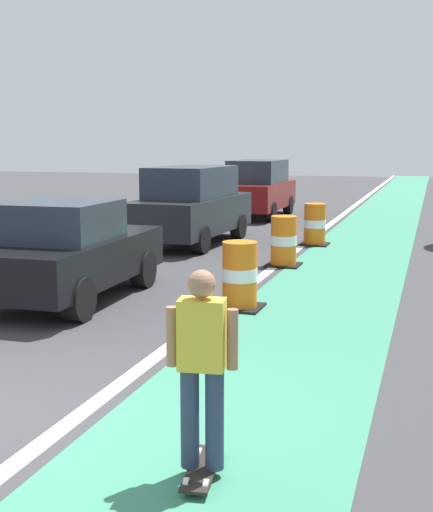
# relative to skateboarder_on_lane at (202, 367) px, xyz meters

# --- Properties ---
(bike_lane_strip) EXTENTS (2.50, 80.00, 0.01)m
(bike_lane_strip) POSITION_rel_skateboarder_on_lane_xyz_m (-0.05, 12.42, -0.91)
(bike_lane_strip) COLOR #387F60
(bike_lane_strip) RESTS_ON ground
(lane_divider_stripe) EXTENTS (0.20, 80.00, 0.01)m
(lane_divider_stripe) POSITION_rel_skateboarder_on_lane_xyz_m (-1.55, 12.42, -0.91)
(lane_divider_stripe) COLOR silver
(lane_divider_stripe) RESTS_ON ground
(skateboarder_on_lane) EXTENTS (0.56, 0.82, 1.69)m
(skateboarder_on_lane) POSITION_rel_skateboarder_on_lane_xyz_m (0.00, 0.00, 0.00)
(skateboarder_on_lane) COLOR black
(skateboarder_on_lane) RESTS_ON ground
(parked_sedan_nearest) EXTENTS (2.02, 4.15, 1.70)m
(parked_sedan_nearest) POSITION_rel_skateboarder_on_lane_xyz_m (-4.18, 5.14, -0.08)
(parked_sedan_nearest) COLOR black
(parked_sedan_nearest) RESTS_ON ground
(parked_suv_second) EXTENTS (2.07, 4.68, 2.04)m
(parked_suv_second) POSITION_rel_skateboarder_on_lane_xyz_m (-4.40, 11.93, 0.12)
(parked_suv_second) COLOR black
(parked_suv_second) RESTS_ON ground
(parked_suv_third) EXTENTS (1.92, 4.60, 2.04)m
(parked_suv_third) POSITION_rel_skateboarder_on_lane_xyz_m (-4.40, 18.96, 0.12)
(parked_suv_third) COLOR maroon
(parked_suv_third) RESTS_ON ground
(traffic_barrel_front) EXTENTS (0.73, 0.73, 1.09)m
(traffic_barrel_front) POSITION_rel_skateboarder_on_lane_xyz_m (-1.25, 5.48, -0.38)
(traffic_barrel_front) COLOR orange
(traffic_barrel_front) RESTS_ON ground
(traffic_barrel_mid) EXTENTS (0.73, 0.73, 1.09)m
(traffic_barrel_mid) POSITION_rel_skateboarder_on_lane_xyz_m (-1.40, 9.48, -0.38)
(traffic_barrel_mid) COLOR orange
(traffic_barrel_mid) RESTS_ON ground
(traffic_barrel_back) EXTENTS (0.73, 0.73, 1.09)m
(traffic_barrel_back) POSITION_rel_skateboarder_on_lane_xyz_m (-1.28, 12.73, -0.38)
(traffic_barrel_back) COLOR orange
(traffic_barrel_back) RESTS_ON ground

